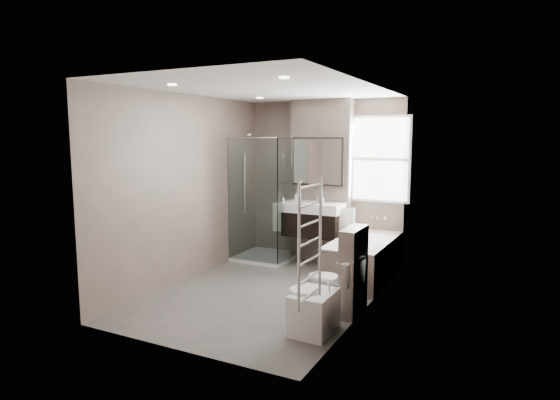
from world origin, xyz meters
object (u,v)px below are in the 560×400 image
Objects in this scene: bathtub at (363,257)px; bidet at (314,311)px; toilet at (332,283)px; vanity at (313,219)px.

bidet is at bearing -87.51° from bathtub.
toilet is 1.23× the size of bidet.
bidet is at bearing -66.79° from vanity.
vanity is at bearing 160.63° from bathtub.
bathtub is 1.39m from toilet.
vanity is 2.01m from toilet.
vanity is 0.59× the size of bathtub.
vanity is 2.62m from bidet.
toilet is (0.97, -1.71, -0.40)m from vanity.
bathtub is at bearing 92.49° from bidet.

